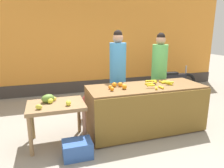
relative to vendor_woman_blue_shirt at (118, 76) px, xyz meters
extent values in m
plane|color=gray|center=(0.03, -0.66, -0.96)|extent=(24.00, 24.00, 0.00)
cube|color=orange|center=(0.03, 2.39, 0.64)|extent=(8.92, 0.20, 3.19)
cube|color=#3F3833|center=(0.03, 2.28, -0.78)|extent=(8.92, 0.04, 0.36)
cube|color=brown|center=(0.33, -0.66, -0.52)|extent=(2.19, 0.82, 0.88)
cube|color=brown|center=(0.33, -1.08, -0.52)|extent=(2.19, 0.03, 0.82)
cube|color=olive|center=(-1.31, -0.66, -0.28)|extent=(0.93, 0.68, 0.06)
cylinder|color=#96734D|center=(-1.73, -0.95, -0.63)|extent=(0.06, 0.06, 0.65)
cylinder|color=#96654E|center=(-0.90, -0.95, -0.63)|extent=(0.06, 0.06, 0.65)
cylinder|color=olive|center=(-1.73, -0.37, -0.63)|extent=(0.06, 0.06, 0.65)
cylinder|color=#957349|center=(-0.90, -0.37, -0.63)|extent=(0.06, 0.06, 0.65)
cylinder|color=yellow|center=(0.42, -0.57, -0.06)|extent=(0.14, 0.05, 0.04)
cylinder|color=yellow|center=(0.52, -0.38, -0.06)|extent=(0.12, 0.04, 0.04)
cylinder|color=gold|center=(0.49, -0.58, -0.06)|extent=(0.11, 0.13, 0.04)
cylinder|color=gold|center=(0.77, -0.59, -0.06)|extent=(0.16, 0.06, 0.04)
cylinder|color=gold|center=(0.40, -0.92, -0.06)|extent=(0.09, 0.14, 0.04)
cylinder|color=yellow|center=(0.84, -0.52, -0.06)|extent=(0.13, 0.10, 0.04)
cylinder|color=gold|center=(0.75, -0.55, -0.06)|extent=(0.10, 0.15, 0.04)
cylinder|color=yellow|center=(0.51, -0.89, -0.06)|extent=(0.04, 0.14, 0.04)
cylinder|color=yellow|center=(0.79, -0.71, -0.06)|extent=(0.07, 0.15, 0.04)
cylinder|color=gold|center=(0.56, -0.51, -0.03)|extent=(0.13, 0.07, 0.04)
cylinder|color=yellow|center=(0.34, -0.81, -0.03)|extent=(0.15, 0.05, 0.04)
cylinder|color=gold|center=(0.79, -0.73, -0.03)|extent=(0.15, 0.07, 0.04)
cylinder|color=yellow|center=(0.57, -0.57, -0.03)|extent=(0.07, 0.15, 0.04)
sphere|color=orange|center=(-0.25, -0.54, -0.04)|extent=(0.09, 0.09, 0.09)
sphere|color=orange|center=(-0.37, -0.65, -0.04)|extent=(0.07, 0.07, 0.07)
sphere|color=orange|center=(-0.38, -0.79, -0.04)|extent=(0.07, 0.07, 0.07)
sphere|color=orange|center=(-0.14, -0.74, -0.04)|extent=(0.09, 0.09, 0.09)
sphere|color=orange|center=(-0.15, -0.56, -0.04)|extent=(0.09, 0.09, 0.09)
ellipsoid|color=yellow|center=(-1.48, -0.52, -0.21)|extent=(0.13, 0.09, 0.09)
ellipsoid|color=#E2CA48|center=(-1.34, -0.50, -0.21)|extent=(0.11, 0.08, 0.08)
ellipsoid|color=yellow|center=(-1.39, -0.62, -0.21)|extent=(0.13, 0.13, 0.08)
ellipsoid|color=gold|center=(-1.57, -0.85, -0.21)|extent=(0.12, 0.09, 0.08)
ellipsoid|color=yellow|center=(-1.12, -0.81, -0.21)|extent=(0.12, 0.13, 0.09)
ellipsoid|color=olive|center=(-1.43, -0.55, -0.18)|extent=(0.26, 0.21, 0.14)
cylinder|color=#33333D|center=(0.00, 0.00, -0.59)|extent=(0.29, 0.29, 0.74)
cylinder|color=#3F8CCC|center=(0.00, 0.00, 0.23)|extent=(0.34, 0.34, 0.90)
sphere|color=tan|center=(0.00, 0.00, 0.78)|extent=(0.21, 0.21, 0.21)
sphere|color=black|center=(0.00, 0.00, 0.85)|extent=(0.18, 0.18, 0.18)
cylinder|color=#33333D|center=(0.99, 0.01, -0.60)|extent=(0.29, 0.29, 0.72)
cylinder|color=#59B259|center=(0.99, 0.01, 0.19)|extent=(0.34, 0.34, 0.87)
sphere|color=tan|center=(0.99, 0.01, 0.73)|extent=(0.21, 0.21, 0.21)
sphere|color=black|center=(0.99, 0.01, 0.79)|extent=(0.18, 0.18, 0.18)
torus|color=black|center=(2.61, 1.13, -0.63)|extent=(0.65, 0.09, 0.65)
torus|color=black|center=(1.66, 1.13, -0.63)|extent=(0.65, 0.09, 0.65)
cube|color=black|center=(2.14, 1.13, -0.45)|extent=(0.80, 0.18, 0.28)
cube|color=black|center=(2.04, 1.13, -0.29)|extent=(0.44, 0.16, 0.08)
cylinder|color=gray|center=(2.56, 1.13, -0.28)|extent=(0.04, 0.04, 0.40)
cube|color=#3359A5|center=(-1.06, -1.19, -0.83)|extent=(0.44, 0.32, 0.26)
ellipsoid|color=maroon|center=(-0.60, 0.19, -0.67)|extent=(0.47, 0.45, 0.58)
camera|label=1|loc=(-1.43, -4.05, 0.91)|focal=33.52mm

